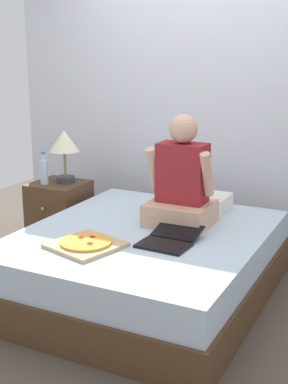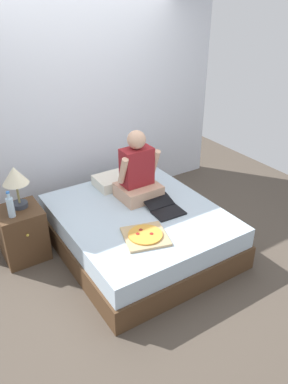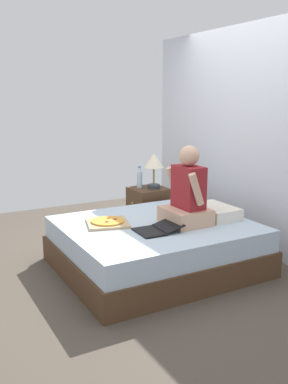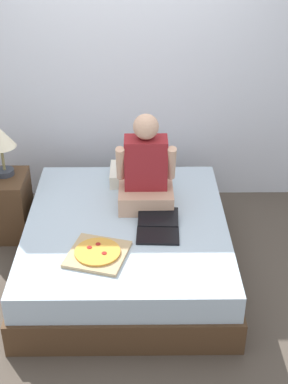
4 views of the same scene
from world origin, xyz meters
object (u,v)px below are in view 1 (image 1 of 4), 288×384
bed (145,264)px  person_seated (181,185)px  nightstand_left (60,214)px  water_bottle (44,171)px  laptop (168,240)px  pizza_box (86,244)px  lamp_on_left_nightstand (64,145)px

bed → person_seated: bearing=59.4°
nightstand_left → water_bottle: bearing=-131.7°
laptop → pizza_box: laptop is taller
pizza_box → lamp_on_left_nightstand: bearing=130.0°
bed → pizza_box: (-0.20, -0.44, 0.26)m
laptop → pizza_box: 0.53m
lamp_on_left_nightstand → laptop: lamp_on_left_nightstand is taller
person_seated → nightstand_left: bearing=167.5°
person_seated → pizza_box: 0.83m
nightstand_left → laptop: bearing=-27.1°
nightstand_left → laptop: (1.35, -0.69, 0.21)m
nightstand_left → water_bottle: (-0.08, -0.09, 0.40)m
nightstand_left → laptop: 1.53m
water_bottle → laptop: (1.43, -0.60, -0.19)m
lamp_on_left_nightstand → pizza_box: size_ratio=0.91×
laptop → pizza_box: bearing=-146.3°
water_bottle → pizza_box: water_bottle is taller
water_bottle → person_seated: (1.34, -0.19, 0.08)m
water_bottle → pizza_box: (0.99, -0.89, -0.19)m
nightstand_left → lamp_on_left_nightstand: (0.04, 0.05, 0.61)m
water_bottle → laptop: 1.56m
nightstand_left → bed: bearing=-26.2°
pizza_box → bed: bearing=65.9°
lamp_on_left_nightstand → laptop: (1.31, -0.74, -0.40)m
lamp_on_left_nightstand → water_bottle: 0.28m
bed → pizza_box: 0.55m
person_seated → laptop: size_ratio=1.82×
bed → lamp_on_left_nightstand: lamp_on_left_nightstand is taller
bed → water_bottle: bearing=159.0°
bed → water_bottle: (-1.18, 0.45, 0.45)m
lamp_on_left_nightstand → person_seated: size_ratio=0.58×
laptop → pizza_box: (-0.44, -0.29, -0.00)m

